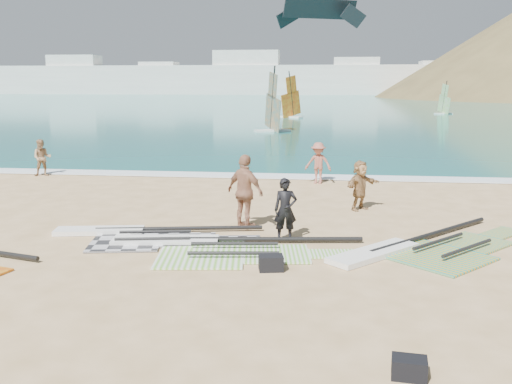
# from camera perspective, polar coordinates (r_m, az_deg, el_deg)

# --- Properties ---
(ground) EXTENTS (300.00, 300.00, 0.00)m
(ground) POSITION_cam_1_polar(r_m,az_deg,el_deg) (11.21, -4.06, -8.91)
(ground) COLOR #D7B07D
(ground) RESTS_ON ground
(sea) EXTENTS (300.00, 240.00, 0.06)m
(sea) POSITION_cam_1_polar(r_m,az_deg,el_deg) (142.41, 6.17, 9.46)
(sea) COLOR #0E625E
(sea) RESTS_ON ground
(surf_line) EXTENTS (300.00, 1.20, 0.04)m
(surf_line) POSITION_cam_1_polar(r_m,az_deg,el_deg) (23.05, 1.73, 1.51)
(surf_line) COLOR white
(surf_line) RESTS_ON ground
(far_town) EXTENTS (160.00, 8.00, 12.00)m
(far_town) POSITION_cam_1_polar(r_m,az_deg,el_deg) (161.32, 0.60, 11.30)
(far_town) COLOR white
(far_town) RESTS_ON ground
(rig_grey) EXTENTS (5.35, 2.51, 0.20)m
(rig_grey) POSITION_cam_1_polar(r_m,az_deg,el_deg) (14.49, -11.71, -4.28)
(rig_grey) COLOR black
(rig_grey) RESTS_ON ground
(rig_green) EXTENTS (6.02, 2.61, 0.20)m
(rig_green) POSITION_cam_1_polar(r_m,az_deg,el_deg) (13.24, -4.22, -5.53)
(rig_green) COLOR #74C737
(rig_green) RESTS_ON ground
(rig_orange) EXTENTS (5.11, 4.79, 0.20)m
(rig_orange) POSITION_cam_1_polar(r_m,az_deg,el_deg) (13.64, 16.40, -5.46)
(rig_orange) COLOR #FFA613
(rig_orange) RESTS_ON ground
(gear_bag_near) EXTENTS (0.55, 0.45, 0.31)m
(gear_bag_near) POSITION_cam_1_polar(r_m,az_deg,el_deg) (11.76, 1.51, -7.10)
(gear_bag_near) COLOR black
(gear_bag_near) RESTS_ON ground
(gear_bag_far) EXTENTS (0.49, 0.37, 0.27)m
(gear_bag_far) POSITION_cam_1_polar(r_m,az_deg,el_deg) (8.05, 15.07, -16.62)
(gear_bag_far) COLOR black
(gear_bag_far) RESTS_ON ground
(person_wetsuit) EXTENTS (0.61, 0.45, 1.54)m
(person_wetsuit) POSITION_cam_1_polar(r_m,az_deg,el_deg) (13.78, 2.96, -1.77)
(person_wetsuit) COLOR black
(person_wetsuit) RESTS_ON ground
(beachgoer_left) EXTENTS (0.87, 0.77, 1.50)m
(beachgoer_left) POSITION_cam_1_polar(r_m,az_deg,el_deg) (24.80, -20.60, 3.23)
(beachgoer_left) COLOR #A57F57
(beachgoer_left) RESTS_ON ground
(beachgoer_mid) EXTENTS (1.11, 0.79, 1.56)m
(beachgoer_mid) POSITION_cam_1_polar(r_m,az_deg,el_deg) (21.61, 6.24, 2.90)
(beachgoer_mid) COLOR #9E5848
(beachgoer_mid) RESTS_ON ground
(beachgoer_back) EXTENTS (1.22, 1.02, 1.96)m
(beachgoer_back) POSITION_cam_1_polar(r_m,az_deg,el_deg) (14.87, -1.08, 0.03)
(beachgoer_back) COLOR #A57053
(beachgoer_back) RESTS_ON ground
(beachgoer_right) EXTENTS (1.27, 1.33, 1.51)m
(beachgoer_right) POSITION_cam_1_polar(r_m,az_deg,el_deg) (17.33, 10.37, 0.67)
(beachgoer_right) COLOR #A1784A
(beachgoer_right) RESTS_ON ground
(windsurfer_left) EXTENTS (2.80, 3.03, 4.98)m
(windsurfer_left) POSITION_cam_1_polar(r_m,az_deg,el_deg) (43.35, 1.67, 7.86)
(windsurfer_left) COLOR white
(windsurfer_left) RESTS_ON ground
(windsurfer_centre) EXTENTS (2.61, 2.68, 4.87)m
(windsurfer_centre) POSITION_cam_1_polar(r_m,az_deg,el_deg) (60.20, 3.52, 8.72)
(windsurfer_centre) COLOR white
(windsurfer_centre) RESTS_ON ground
(windsurfer_right) EXTENTS (2.20, 2.45, 3.87)m
(windsurfer_right) POSITION_cam_1_polar(r_m,az_deg,el_deg) (70.13, 18.28, 8.34)
(windsurfer_right) COLOR white
(windsurfer_right) RESTS_ON ground
(kitesurf_kite) EXTENTS (7.93, 4.04, 2.69)m
(kitesurf_kite) POSITION_cam_1_polar(r_m,az_deg,el_deg) (56.70, 6.44, 17.53)
(kitesurf_kite) COLOR black
(kitesurf_kite) RESTS_ON ground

